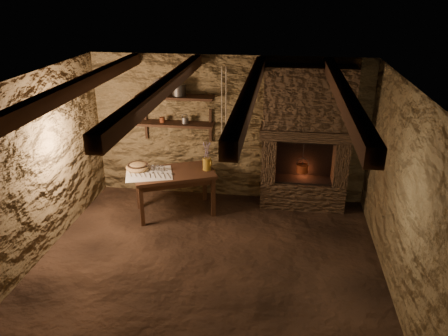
# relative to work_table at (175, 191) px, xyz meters

# --- Properties ---
(floor) EXTENTS (4.50, 4.50, 0.00)m
(floor) POSITION_rel_work_table_xyz_m (0.77, -1.26, -0.38)
(floor) COLOR black
(floor) RESTS_ON ground
(back_wall) EXTENTS (4.50, 0.04, 2.40)m
(back_wall) POSITION_rel_work_table_xyz_m (0.77, 0.74, 0.82)
(back_wall) COLOR brown
(back_wall) RESTS_ON floor
(front_wall) EXTENTS (4.50, 0.04, 2.40)m
(front_wall) POSITION_rel_work_table_xyz_m (0.77, -3.26, 0.82)
(front_wall) COLOR brown
(front_wall) RESTS_ON floor
(left_wall) EXTENTS (0.04, 4.00, 2.40)m
(left_wall) POSITION_rel_work_table_xyz_m (-1.48, -1.26, 0.82)
(left_wall) COLOR brown
(left_wall) RESTS_ON floor
(right_wall) EXTENTS (0.04, 4.00, 2.40)m
(right_wall) POSITION_rel_work_table_xyz_m (3.02, -1.26, 0.82)
(right_wall) COLOR brown
(right_wall) RESTS_ON floor
(ceiling) EXTENTS (4.50, 4.00, 0.04)m
(ceiling) POSITION_rel_work_table_xyz_m (0.77, -1.26, 2.02)
(ceiling) COLOR black
(ceiling) RESTS_ON back_wall
(beam_far_left) EXTENTS (0.14, 3.95, 0.16)m
(beam_far_left) POSITION_rel_work_table_xyz_m (-0.73, -1.26, 1.93)
(beam_far_left) COLOR black
(beam_far_left) RESTS_ON ceiling
(beam_mid_left) EXTENTS (0.14, 3.95, 0.16)m
(beam_mid_left) POSITION_rel_work_table_xyz_m (0.27, -1.26, 1.93)
(beam_mid_left) COLOR black
(beam_mid_left) RESTS_ON ceiling
(beam_mid_right) EXTENTS (0.14, 3.95, 0.16)m
(beam_mid_right) POSITION_rel_work_table_xyz_m (1.27, -1.26, 1.93)
(beam_mid_right) COLOR black
(beam_mid_right) RESTS_ON ceiling
(beam_far_right) EXTENTS (0.14, 3.95, 0.16)m
(beam_far_right) POSITION_rel_work_table_xyz_m (2.27, -1.26, 1.93)
(beam_far_right) COLOR black
(beam_far_right) RESTS_ON ceiling
(shelf_lower) EXTENTS (1.25, 0.30, 0.04)m
(shelf_lower) POSITION_rel_work_table_xyz_m (-0.08, 0.58, 0.92)
(shelf_lower) COLOR black
(shelf_lower) RESTS_ON back_wall
(shelf_upper) EXTENTS (1.25, 0.30, 0.04)m
(shelf_upper) POSITION_rel_work_table_xyz_m (-0.08, 0.58, 1.37)
(shelf_upper) COLOR black
(shelf_upper) RESTS_ON back_wall
(hearth) EXTENTS (1.43, 0.51, 2.30)m
(hearth) POSITION_rel_work_table_xyz_m (2.02, 0.51, 0.85)
(hearth) COLOR #35261A
(hearth) RESTS_ON floor
(work_table) EXTENTS (1.41, 1.14, 0.70)m
(work_table) POSITION_rel_work_table_xyz_m (0.00, 0.00, 0.00)
(work_table) COLOR #341E12
(work_table) RESTS_ON floor
(linen_cloth) EXTENTS (0.83, 0.75, 0.01)m
(linen_cloth) POSITION_rel_work_table_xyz_m (-0.36, -0.14, 0.33)
(linen_cloth) COLOR white
(linen_cloth) RESTS_ON work_table
(pewter_cutlery_row) EXTENTS (0.63, 0.39, 0.01)m
(pewter_cutlery_row) POSITION_rel_work_table_xyz_m (-0.36, -0.16, 0.34)
(pewter_cutlery_row) COLOR gray
(pewter_cutlery_row) RESTS_ON linen_cloth
(drinking_glasses) EXTENTS (0.22, 0.07, 0.09)m
(drinking_glasses) POSITION_rel_work_table_xyz_m (-0.34, -0.01, 0.38)
(drinking_glasses) COLOR silver
(drinking_glasses) RESTS_ON linen_cloth
(stoneware_jug) EXTENTS (0.16, 0.16, 0.45)m
(stoneware_jug) POSITION_rel_work_table_xyz_m (0.50, 0.16, 0.52)
(stoneware_jug) COLOR olive
(stoneware_jug) RESTS_ON work_table
(wooden_bowl) EXTENTS (0.44, 0.44, 0.13)m
(wooden_bowl) POSITION_rel_work_table_xyz_m (-0.58, 0.00, 0.37)
(wooden_bowl) COLOR olive
(wooden_bowl) RESTS_ON work_table
(iron_stockpot) EXTENTS (0.27, 0.27, 0.17)m
(iron_stockpot) POSITION_rel_work_table_xyz_m (-0.01, 0.58, 1.47)
(iron_stockpot) COLOR #2B2926
(iron_stockpot) RESTS_ON shelf_upper
(tin_pan) EXTENTS (0.26, 0.18, 0.24)m
(tin_pan) POSITION_rel_work_table_xyz_m (-0.37, 0.68, 1.51)
(tin_pan) COLOR gray
(tin_pan) RESTS_ON shelf_upper
(small_kettle) EXTENTS (0.16, 0.13, 0.15)m
(small_kettle) POSITION_rel_work_table_xyz_m (0.07, 0.58, 0.99)
(small_kettle) COLOR gray
(small_kettle) RESTS_ON shelf_lower
(rusty_tin) EXTENTS (0.09, 0.09, 0.08)m
(rusty_tin) POSITION_rel_work_table_xyz_m (-0.31, 0.58, 0.98)
(rusty_tin) COLOR #5C2612
(rusty_tin) RESTS_ON shelf_lower
(red_pot) EXTENTS (0.23, 0.23, 0.54)m
(red_pot) POSITION_rel_work_table_xyz_m (1.99, 0.46, 0.32)
(red_pot) COLOR maroon
(red_pot) RESTS_ON hearth
(hanging_ropes) EXTENTS (0.08, 0.08, 1.20)m
(hanging_ropes) POSITION_rel_work_table_xyz_m (0.82, -0.21, 1.42)
(hanging_ropes) COLOR #CDB990
(hanging_ropes) RESTS_ON ceiling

